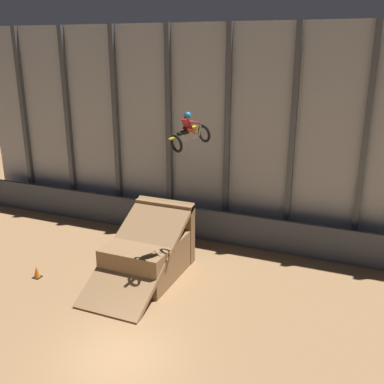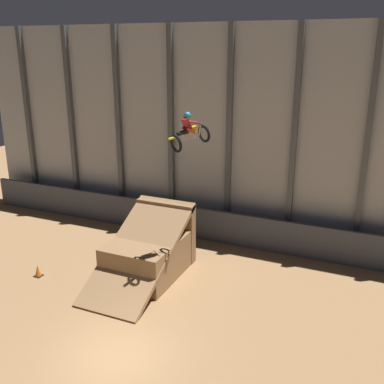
% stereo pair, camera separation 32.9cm
% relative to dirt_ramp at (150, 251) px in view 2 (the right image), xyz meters
% --- Properties ---
extents(ground_plane, '(60.00, 60.00, 0.00)m').
position_rel_dirt_ramp_xyz_m(ground_plane, '(1.89, -5.91, -1.06)').
color(ground_plane, '#9E754C').
extents(arena_back_wall, '(32.00, 0.40, 11.34)m').
position_rel_dirt_ramp_xyz_m(arena_back_wall, '(1.89, 5.48, 4.61)').
color(arena_back_wall, '#ADB2B7').
rests_on(arena_back_wall, ground_plane).
extents(lower_barrier, '(31.36, 0.20, 1.78)m').
position_rel_dirt_ramp_xyz_m(lower_barrier, '(1.89, 4.49, -0.17)').
color(lower_barrier, '#474C56').
rests_on(lower_barrier, ground_plane).
extents(dirt_ramp, '(2.99, 5.93, 3.16)m').
position_rel_dirt_ramp_xyz_m(dirt_ramp, '(0.00, 0.00, 0.00)').
color(dirt_ramp, '#966F48').
rests_on(dirt_ramp, ground_plane).
extents(rider_bike_solo, '(1.43, 1.80, 1.56)m').
position_rel_dirt_ramp_xyz_m(rider_bike_solo, '(2.33, -0.75, 5.88)').
color(rider_bike_solo, black).
extents(traffic_cone_near_ramp, '(0.36, 0.36, 0.58)m').
position_rel_dirt_ramp_xyz_m(traffic_cone_near_ramp, '(-4.58, -2.51, -0.78)').
color(traffic_cone_near_ramp, black).
rests_on(traffic_cone_near_ramp, ground_plane).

